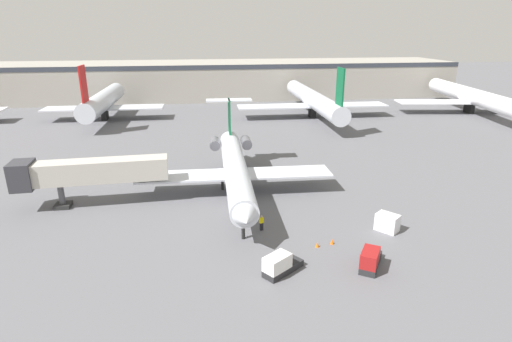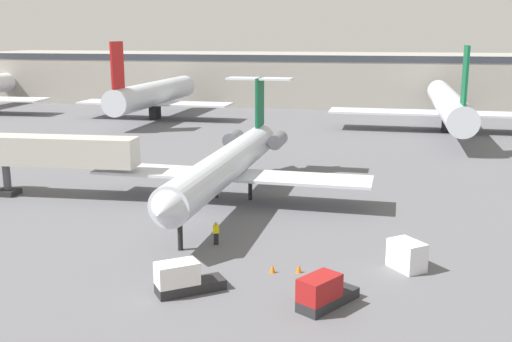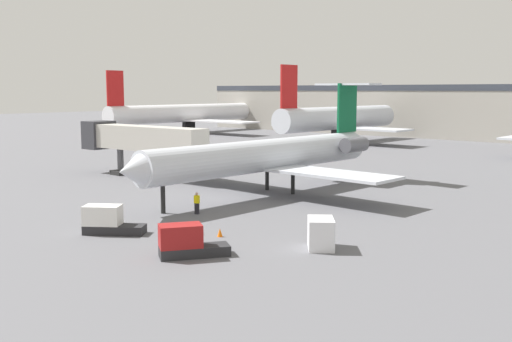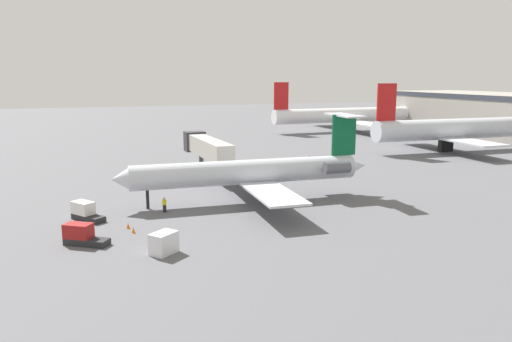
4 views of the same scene
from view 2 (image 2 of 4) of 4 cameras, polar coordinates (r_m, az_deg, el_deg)
ground_plane at (r=49.13m, az=-4.75°, el=-4.58°), size 400.00×400.00×0.10m
regional_jet at (r=52.88m, az=-2.54°, el=0.85°), size 24.98×31.53×10.16m
jet_bridge at (r=58.39m, az=-20.45°, el=1.80°), size 17.60×3.83×5.92m
ground_crew_marshaller at (r=42.99m, az=-3.81°, el=-5.86°), size 0.47×0.41×1.69m
baggage_tug_lead at (r=35.51m, az=-6.92°, el=-10.11°), size 4.05×3.50×1.90m
baggage_tug_trailing at (r=33.71m, az=6.39°, el=-11.39°), size 3.34×4.12×1.90m
cargo_container_uld at (r=39.73m, az=14.07°, el=-7.73°), size 2.60×2.70×1.85m
traffic_cone_near at (r=38.34m, az=4.08°, el=-9.17°), size 0.36×0.36×0.55m
traffic_cone_mid at (r=38.24m, az=1.58°, el=-9.20°), size 0.36×0.36×0.55m
terminal_building at (r=131.14m, az=5.76°, el=8.71°), size 150.28×23.84×10.53m
parked_airliner_west_mid at (r=106.84m, az=-9.63°, el=7.17°), size 27.06×32.16×13.53m
parked_airliner_centre at (r=96.13m, az=17.71°, el=6.05°), size 35.74×42.49×13.30m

